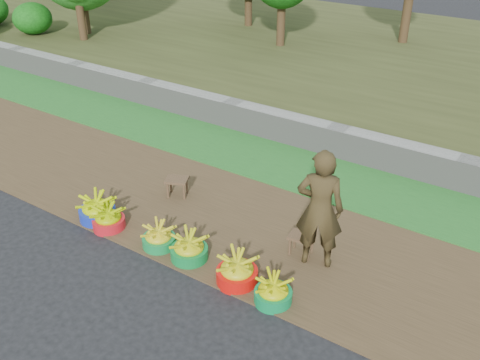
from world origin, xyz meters
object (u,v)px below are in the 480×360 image
Objects in this scene: basin_a at (97,210)px; basin_e at (237,271)px; basin_c at (159,238)px; stool_right at (301,239)px; basin_f at (273,292)px; basin_d at (189,249)px; stool_left at (177,182)px; vendor_woman at (320,209)px; basin_b at (108,219)px.

basin_e is (2.46, -0.03, -0.00)m from basin_a.
stool_right is at bearing 28.50° from basin_c.
basin_c is at bearing 177.52° from basin_f.
basin_a reaches higher than basin_d.
basin_f is at bearing -4.15° from basin_d.
stool_left is 2.63m from vendor_woman.
basin_a is at bearing -4.08° from vendor_woman.
basin_e reaches higher than stool_left.
basin_e is (2.17, 0.04, 0.02)m from basin_b.
vendor_woman is at bearing -12.43° from stool_right.
basin_e is at bearing 34.58° from vendor_woman.
basin_b is at bearing -102.12° from stool_left.
basin_c is 2.21m from vendor_woman.
basin_a is 3.28m from vendor_woman.
basin_e is 1.15× the size of basin_f.
basin_c is 1.91m from stool_right.
basin_e reaches higher than stool_right.
basin_b reaches higher than stool_left.
basin_d is at bearing -142.65° from stool_right.
basin_a is 2.99m from stool_right.
basin_d is 1.33m from basin_f.
stool_right is at bearing 20.67° from basin_b.
vendor_woman is at bearing 84.64° from basin_f.
basin_f is (2.72, -0.02, -0.00)m from basin_b.
basin_d is 0.95× the size of basin_e.
basin_b is at bearing -12.16° from basin_a.
basin_c is 0.92× the size of basin_d.
stool_right is (2.30, -0.25, -0.01)m from stool_left.
basin_d is at bearing 11.26° from vendor_woman.
stool_left is at bearing 118.44° from basin_c.
basin_c is (1.18, -0.00, -0.03)m from basin_a.
basin_c is 0.28× the size of vendor_woman.
basin_e is at bearing 174.01° from basin_f.
basin_d is at bearing 3.06° from basin_b.
stool_right is at bearing 37.35° from basin_d.
basin_d is 1.61m from stool_left.
stool_right is (1.68, 0.91, 0.10)m from basin_c.
basin_c is at bearing -151.50° from stool_right.
basin_d is 0.30× the size of vendor_woman.
stool_left reaches higher than stool_right.
stool_right is at bearing -6.15° from stool_left.
basin_b is at bearing -179.05° from basin_e.
basin_c is 1.28m from basin_e.
stool_left is (-2.46, 1.24, 0.11)m from basin_f.
basin_e is at bearing -2.85° from basin_d.
basin_d is at bearing 175.85° from basin_f.
basin_d reaches higher than basin_b.
basin_a is at bearing 179.76° from basin_c.
basin_a is 1.14× the size of basin_b.
basin_a is 1.07× the size of basin_d.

